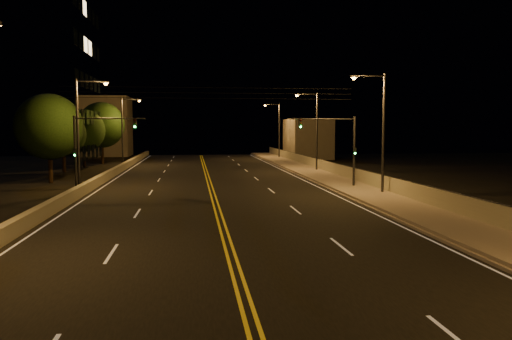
{
  "coord_description": "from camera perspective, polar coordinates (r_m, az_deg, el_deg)",
  "views": [
    {
      "loc": [
        -1.38,
        -8.65,
        4.78
      ],
      "look_at": [
        2.0,
        18.0,
        2.5
      ],
      "focal_mm": 35.0,
      "sensor_mm": 36.0,
      "label": 1
    }
  ],
  "objects": [
    {
      "name": "overhead_wires",
      "position": [
        38.27,
        -5.2,
        8.76
      ],
      "size": [
        22.0,
        0.03,
        0.83
      ],
      "color": "black"
    },
    {
      "name": "parapet_rail",
      "position": [
        32.0,
        18.43,
        -1.59
      ],
      "size": [
        0.06,
        120.0,
        0.06
      ],
      "primitive_type": "cylinder",
      "rotation": [
        1.57,
        0.0,
        0.0
      ],
      "color": "black",
      "rests_on": "parapet_wall"
    },
    {
      "name": "tree_1",
      "position": [
        57.68,
        -21.17,
        3.83
      ],
      "size": [
        4.78,
        4.78,
        6.47
      ],
      "color": "black",
      "rests_on": "ground"
    },
    {
      "name": "tree_3",
      "position": [
        68.97,
        -17.22,
        4.94
      ],
      "size": [
        6.02,
        6.02,
        8.15
      ],
      "color": "black",
      "rests_on": "ground"
    },
    {
      "name": "streetlight_1",
      "position": [
        35.75,
        13.95,
        4.98
      ],
      "size": [
        2.55,
        0.28,
        8.5
      ],
      "color": "#2D2D33",
      "rests_on": "ground"
    },
    {
      "name": "streetlight_2",
      "position": [
        53.73,
        6.67,
        5.0
      ],
      "size": [
        2.55,
        0.28,
        8.5
      ],
      "color": "#2D2D33",
      "rests_on": "ground"
    },
    {
      "name": "sidewalk",
      "position": [
        31.48,
        15.66,
        -3.79
      ],
      "size": [
        3.6,
        120.0,
        0.3
      ],
      "primitive_type": "cube",
      "color": "gray",
      "rests_on": "ground"
    },
    {
      "name": "traffic_signal_left",
      "position": [
        37.98,
        -18.44,
        2.85
      ],
      "size": [
        5.11,
        0.31,
        5.65
      ],
      "color": "#2D2D33",
      "rests_on": "ground"
    },
    {
      "name": "parapet_wall",
      "position": [
        32.06,
        18.41,
        -2.53
      ],
      "size": [
        0.3,
        120.0,
        1.0
      ],
      "primitive_type": "cube",
      "color": "#9E9B84",
      "rests_on": "sidewalk"
    },
    {
      "name": "tree_0",
      "position": [
        46.74,
        -22.56,
        4.59
      ],
      "size": [
        5.7,
        5.7,
        7.72
      ],
      "color": "black",
      "rests_on": "ground"
    },
    {
      "name": "traffic_signal_right",
      "position": [
        38.94,
        9.7,
        3.07
      ],
      "size": [
        5.11,
        0.31,
        5.65
      ],
      "color": "#2D2D33",
      "rests_on": "ground"
    },
    {
      "name": "distant_building_right",
      "position": [
        78.84,
        5.89,
        3.59
      ],
      "size": [
        6.0,
        10.0,
        6.16
      ],
      "primitive_type": "cube",
      "color": "gray",
      "rests_on": "ground"
    },
    {
      "name": "curb",
      "position": [
        30.81,
        12.44,
        -4.05
      ],
      "size": [
        0.14,
        120.0,
        0.15
      ],
      "primitive_type": "cube",
      "color": "gray",
      "rests_on": "ground"
    },
    {
      "name": "jersey_barrier",
      "position": [
        30.03,
        -22.32,
        -3.93
      ],
      "size": [
        0.45,
        120.0,
        0.77
      ],
      "primitive_type": "cube",
      "color": "#9E9B84",
      "rests_on": "ground"
    },
    {
      "name": "streetlight_6",
      "position": [
        65.19,
        -14.8,
        4.84
      ],
      "size": [
        2.55,
        0.28,
        8.5
      ],
      "color": "#2D2D33",
      "rests_on": "ground"
    },
    {
      "name": "streetlight_3",
      "position": [
        76.67,
        2.46,
        4.98
      ],
      "size": [
        2.55,
        0.28,
        8.5
      ],
      "color": "#2D2D33",
      "rests_on": "ground"
    },
    {
      "name": "lane_markings",
      "position": [
        29.01,
        -4.42,
        -4.6
      ],
      "size": [
        17.32,
        116.0,
        0.0
      ],
      "color": "silver",
      "rests_on": "road"
    },
    {
      "name": "streetlight_5",
      "position": [
        40.91,
        -19.32,
        4.81
      ],
      "size": [
        2.55,
        0.28,
        8.5
      ],
      "color": "#2D2D33",
      "rests_on": "ground"
    },
    {
      "name": "road",
      "position": [
        29.08,
        -4.42,
        -4.6
      ],
      "size": [
        18.0,
        120.0,
        0.02
      ],
      "primitive_type": "cube",
      "color": "black",
      "rests_on": "ground"
    },
    {
      "name": "tree_2",
      "position": [
        64.44,
        -19.11,
        4.27
      ],
      "size": [
        5.18,
        5.18,
        7.02
      ],
      "color": "black",
      "rests_on": "ground"
    },
    {
      "name": "distant_building_left",
      "position": [
        88.62,
        -16.78,
        4.79
      ],
      "size": [
        8.0,
        8.0,
        9.99
      ],
      "primitive_type": "cube",
      "color": "gray",
      "rests_on": "ground"
    }
  ]
}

